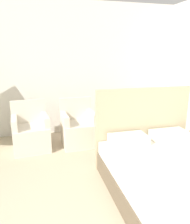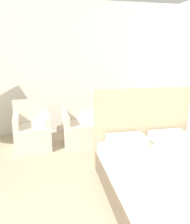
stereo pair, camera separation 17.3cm
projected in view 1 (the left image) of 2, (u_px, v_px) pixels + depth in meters
name	position (u px, v px, depth m)	size (l,w,h in m)	color
wall_back	(61.00, 70.00, 4.86)	(10.00, 0.06, 2.90)	silver
bed	(175.00, 178.00, 2.77)	(1.59, 2.12, 1.29)	brown
armchair_near_window_left	(31.00, 134.00, 4.20)	(0.72, 0.70, 0.92)	beige
armchair_near_window_right	(79.00, 130.00, 4.43)	(0.69, 0.66, 0.92)	beige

